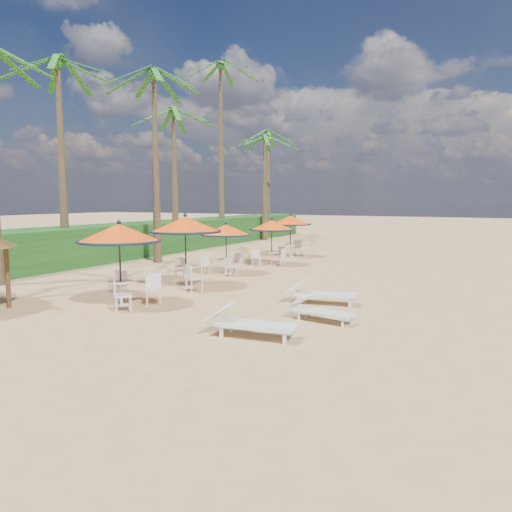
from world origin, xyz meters
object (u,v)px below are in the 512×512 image
(station_1, at_px, (185,231))
(station_2, at_px, (226,236))
(station_4, at_px, (292,224))
(lounger_far, at_px, (318,292))
(lounger_near, at_px, (247,322))
(lounger_mid, at_px, (318,310))
(station_3, at_px, (272,231))
(station_0, at_px, (121,243))

(station_1, relative_size, station_2, 1.21)
(station_4, height_order, lounger_far, station_4)
(station_2, relative_size, station_4, 0.93)
(lounger_near, bearing_deg, station_4, 103.31)
(lounger_mid, bearing_deg, station_3, 132.16)
(station_0, height_order, lounger_near, station_0)
(station_3, xyz_separation_m, lounger_near, (4.85, -11.52, -1.29))
(lounger_far, bearing_deg, lounger_near, -104.34)
(station_2, height_order, station_3, station_3)
(station_1, height_order, lounger_near, station_1)
(station_0, height_order, station_3, station_0)
(station_3, xyz_separation_m, lounger_mid, (5.78, -9.34, -1.35))
(station_3, bearing_deg, lounger_mid, -58.25)
(lounger_mid, bearing_deg, station_1, 167.49)
(station_0, distance_m, station_2, 6.86)
(station_2, height_order, lounger_mid, station_2)
(station_0, distance_m, lounger_far, 6.05)
(station_0, bearing_deg, lounger_far, 30.26)
(lounger_mid, bearing_deg, lounger_far, 120.61)
(station_0, relative_size, station_1, 0.96)
(station_1, bearing_deg, lounger_mid, -22.91)
(station_0, distance_m, station_4, 13.91)
(lounger_near, bearing_deg, lounger_mid, 60.74)
(lounger_far, bearing_deg, station_3, 112.63)
(station_1, height_order, lounger_mid, station_1)
(station_2, bearing_deg, lounger_far, -35.03)
(lounger_near, relative_size, lounger_far, 1.00)
(station_3, xyz_separation_m, station_4, (-0.53, 3.65, 0.15))
(station_2, xyz_separation_m, lounger_mid, (6.29, -5.92, -1.30))
(station_0, distance_m, lounger_near, 5.26)
(station_4, relative_size, lounger_far, 1.06)
(station_3, distance_m, lounger_near, 12.57)
(lounger_near, bearing_deg, station_1, 130.67)
(station_1, xyz_separation_m, station_3, (0.16, 6.83, -0.38))
(station_1, bearing_deg, station_2, 95.86)
(station_3, height_order, lounger_mid, station_3)
(lounger_far, bearing_deg, lounger_mid, -81.73)
(lounger_near, height_order, lounger_mid, lounger_near)
(station_3, height_order, lounger_far, station_3)
(station_0, xyz_separation_m, station_1, (-0.13, 3.42, 0.17))
(station_4, relative_size, lounger_near, 1.07)
(lounger_mid, xyz_separation_m, lounger_far, (-0.75, 2.04, 0.05))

